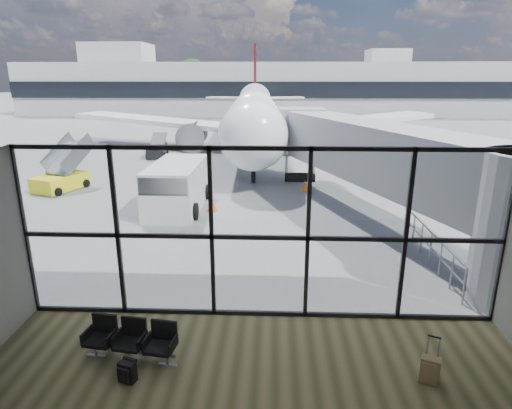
# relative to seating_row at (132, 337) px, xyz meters

# --- Properties ---
(ground) EXTENTS (220.00, 220.00, 0.00)m
(ground) POSITION_rel_seating_row_xyz_m (2.77, 41.89, -0.51)
(ground) COLOR slate
(ground) RESTS_ON ground
(lounge_shell) EXTENTS (12.02, 8.01, 4.51)m
(lounge_shell) POSITION_rel_seating_row_xyz_m (2.77, -2.91, 2.14)
(lounge_shell) COLOR brown
(lounge_shell) RESTS_ON ground
(glass_curtain_wall) EXTENTS (12.10, 0.12, 4.50)m
(glass_curtain_wall) POSITION_rel_seating_row_xyz_m (2.77, 1.89, 1.73)
(glass_curtain_wall) COLOR white
(glass_curtain_wall) RESTS_ON ground
(jet_bridge) EXTENTS (8.00, 16.50, 4.33)m
(jet_bridge) POSITION_rel_seating_row_xyz_m (7.67, 8.96, 2.25)
(jet_bridge) COLOR #949699
(jet_bridge) RESTS_ON ground
(apron_railing) EXTENTS (0.06, 5.46, 1.11)m
(apron_railing) POSITION_rel_seating_row_xyz_m (8.37, 5.39, 0.21)
(apron_railing) COLOR gray
(apron_railing) RESTS_ON ground
(far_terminal) EXTENTS (80.00, 12.20, 11.00)m
(far_terminal) POSITION_rel_seating_row_xyz_m (2.18, 63.86, 3.70)
(far_terminal) COLOR silver
(far_terminal) RESTS_ON ground
(tree_0) EXTENTS (4.95, 4.95, 7.12)m
(tree_0) POSITION_rel_seating_row_xyz_m (-42.23, 73.89, 4.12)
(tree_0) COLOR #382619
(tree_0) RESTS_ON ground
(tree_1) EXTENTS (5.61, 5.61, 8.07)m
(tree_1) POSITION_rel_seating_row_xyz_m (-36.23, 73.89, 4.74)
(tree_1) COLOR #382619
(tree_1) RESTS_ON ground
(tree_2) EXTENTS (6.27, 6.27, 9.03)m
(tree_2) POSITION_rel_seating_row_xyz_m (-30.23, 73.89, 5.36)
(tree_2) COLOR #382619
(tree_2) RESTS_ON ground
(tree_3) EXTENTS (4.95, 4.95, 7.12)m
(tree_3) POSITION_rel_seating_row_xyz_m (-24.23, 73.89, 4.12)
(tree_3) COLOR #382619
(tree_3) RESTS_ON ground
(tree_4) EXTENTS (5.61, 5.61, 8.07)m
(tree_4) POSITION_rel_seating_row_xyz_m (-18.23, 73.89, 4.74)
(tree_4) COLOR #382619
(tree_4) RESTS_ON ground
(tree_5) EXTENTS (6.27, 6.27, 9.03)m
(tree_5) POSITION_rel_seating_row_xyz_m (-12.23, 73.89, 5.36)
(tree_5) COLOR #382619
(tree_5) RESTS_ON ground
(seating_row) EXTENTS (2.08, 0.86, 0.93)m
(seating_row) POSITION_rel_seating_row_xyz_m (0.00, 0.00, 0.00)
(seating_row) COLOR gray
(seating_row) RESTS_ON ground
(backpack) EXTENTS (0.39, 0.38, 0.50)m
(backpack) POSITION_rel_seating_row_xyz_m (0.14, -0.80, -0.27)
(backpack) COLOR black
(backpack) RESTS_ON ground
(suitcase) EXTENTS (0.44, 0.38, 1.03)m
(suitcase) POSITION_rel_seating_row_xyz_m (6.35, -0.57, -0.20)
(suitcase) COLOR #8C754E
(suitcase) RESTS_ON ground
(airliner) EXTENTS (32.57, 37.72, 9.71)m
(airliner) POSITION_rel_seating_row_xyz_m (1.31, 30.95, 2.45)
(airliner) COLOR white
(airliner) RESTS_ON ground
(service_van) EXTENTS (2.49, 5.03, 2.18)m
(service_van) POSITION_rel_seating_row_xyz_m (-1.43, 11.08, 0.61)
(service_van) COLOR white
(service_van) RESTS_ON ground
(belt_loader) EXTENTS (1.71, 3.69, 1.64)m
(belt_loader) POSITION_rel_seating_row_xyz_m (-5.97, 24.56, 0.04)
(belt_loader) COLOR black
(belt_loader) RESTS_ON ground
(mobile_stairs) EXTENTS (2.59, 3.67, 2.36)m
(mobile_stairs) POSITION_rel_seating_row_xyz_m (-8.62, 14.43, 0.05)
(mobile_stairs) COLOR yellow
(mobile_stairs) RESTS_ON ground
(traffic_cone_a) EXTENTS (0.40, 0.40, 0.58)m
(traffic_cone_a) POSITION_rel_seating_row_xyz_m (4.83, 14.73, -0.24)
(traffic_cone_a) COLOR orange
(traffic_cone_a) RESTS_ON ground
(traffic_cone_b) EXTENTS (0.45, 0.45, 0.64)m
(traffic_cone_b) POSITION_rel_seating_row_xyz_m (0.23, 10.89, -0.21)
(traffic_cone_b) COLOR #FF570D
(traffic_cone_b) RESTS_ON ground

